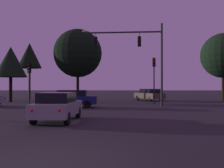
{
  "coord_description": "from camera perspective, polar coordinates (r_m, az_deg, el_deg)",
  "views": [
    {
      "loc": [
        1.8,
        -5.99,
        1.85
      ],
      "look_at": [
        1.6,
        19.35,
        2.08
      ],
      "focal_mm": 40.4,
      "sensor_mm": 36.0,
      "label": 1
    }
  ],
  "objects": [
    {
      "name": "tree_right_cluster",
      "position": [
        30.06,
        -7.75,
        6.88
      ],
      "size": [
        5.66,
        5.66,
        8.56
      ],
      "color": "black",
      "rests_on": "ground"
    },
    {
      "name": "car_far_lane",
      "position": [
        32.18,
        8.44,
        -2.38
      ],
      "size": [
        3.59,
        4.64,
        1.52
      ],
      "color": "#473828",
      "rests_on": "ground"
    },
    {
      "name": "tree_left_far",
      "position": [
        34.65,
        23.9,
        5.88
      ],
      "size": [
        5.62,
        5.62,
        8.5
      ],
      "color": "black",
      "rests_on": "ground"
    },
    {
      "name": "ground_plane",
      "position": [
        30.6,
        -2.92,
        -3.98
      ],
      "size": [
        168.0,
        168.0,
        0.0
      ],
      "primitive_type": "plane",
      "color": "#262326",
      "rests_on": "ground"
    },
    {
      "name": "traffic_light_corner_left",
      "position": [
        25.91,
        9.5,
        2.79
      ],
      "size": [
        0.32,
        0.36,
        4.74
      ],
      "color": "#232326",
      "rests_on": "ground"
    },
    {
      "name": "tree_behind_sign",
      "position": [
        37.57,
        -18.16,
        6.1
      ],
      "size": [
        3.37,
        3.37,
        7.97
      ],
      "color": "black",
      "rests_on": "ground"
    },
    {
      "name": "tree_center_horizon",
      "position": [
        32.3,
        -21.94,
        4.64
      ],
      "size": [
        3.79,
        3.79,
        6.57
      ],
      "color": "black",
      "rests_on": "ground"
    },
    {
      "name": "traffic_light_corner_right",
      "position": [
        25.38,
        -18.23,
        1.82
      ],
      "size": [
        0.34,
        0.37,
        4.03
      ],
      "color": "#232326",
      "rests_on": "ground"
    },
    {
      "name": "car_nearside_lane",
      "position": [
        13.7,
        -12.15,
        -4.91
      ],
      "size": [
        2.03,
        4.33,
        1.52
      ],
      "color": "gray",
      "rests_on": "ground"
    },
    {
      "name": "traffic_signal_mast_arm",
      "position": [
        22.81,
        6.08,
        7.55
      ],
      "size": [
        7.23,
        0.74,
        7.44
      ],
      "color": "#232326",
      "rests_on": "ground"
    },
    {
      "name": "car_crossing_right",
      "position": [
        22.26,
        -9.2,
        -3.21
      ],
      "size": [
        4.65,
        1.98,
        1.52
      ],
      "color": "#0F1947",
      "rests_on": "ground"
    }
  ]
}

